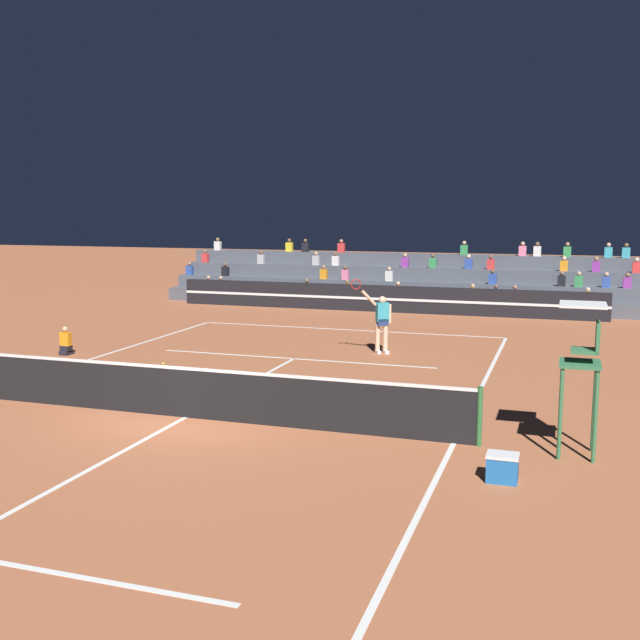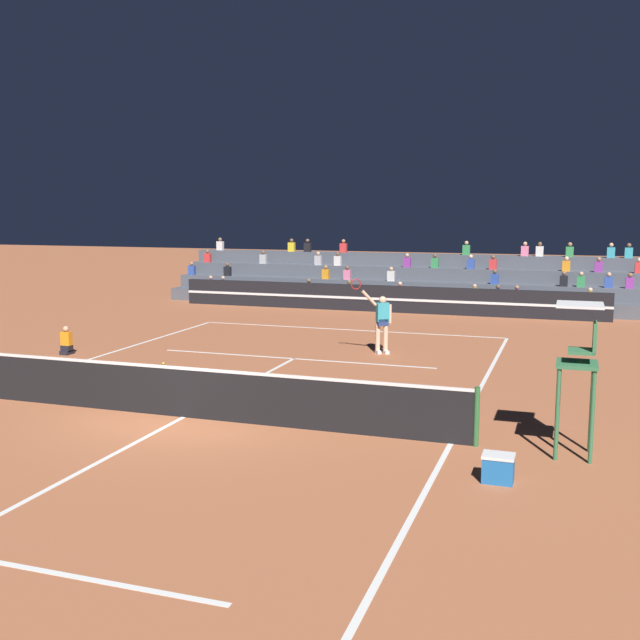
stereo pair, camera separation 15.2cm
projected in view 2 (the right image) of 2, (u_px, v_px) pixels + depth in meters
The scene contains 10 objects.
ground_plane at pixel (184, 417), 15.42m from camera, with size 120.00×120.00×0.00m, color #AD603D.
court_lines at pixel (184, 417), 15.42m from camera, with size 11.10×23.90×0.01m.
tennis_net at pixel (183, 391), 15.34m from camera, with size 12.00×0.10×1.10m.
sponsor_banner_wall at pixel (382, 299), 31.15m from camera, with size 18.00×0.26×1.10m.
bleacher_stand at pixel (400, 285), 34.07m from camera, with size 20.91×3.80×2.83m.
umpire_chair at pixel (580, 359), 12.74m from camera, with size 0.76×0.84×2.67m.
ball_kid_courtside at pixel (67, 343), 22.05m from camera, with size 0.30×0.36×0.84m.
tennis_player at pixel (381, 321), 22.09m from camera, with size 1.11×0.81×2.30m.
tennis_ball at pixel (163, 363), 20.62m from camera, with size 0.07×0.07×0.07m, color #C6DB33.
equipment_cooler at pixel (498, 468), 11.73m from camera, with size 0.50×0.38×0.45m.
Camera 2 is at (7.47, -13.26, 4.25)m, focal length 42.00 mm.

